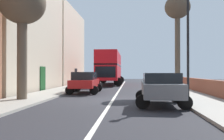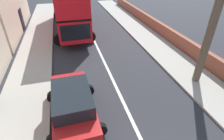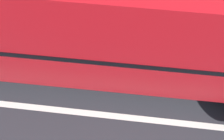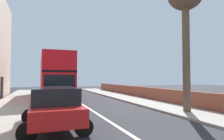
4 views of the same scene
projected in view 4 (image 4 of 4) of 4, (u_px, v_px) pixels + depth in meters
name	position (u px, v px, depth m)	size (l,w,h in m)	color
double_decker_bus	(54.00, 74.00, 19.45)	(3.62, 11.24, 4.06)	red
parked_car_red_left_2	(54.00, 106.00, 7.52)	(2.48, 4.36, 1.63)	#AD1919
street_tree_right_1	(185.00, 2.00, 11.17)	(2.01, 2.01, 7.59)	brown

